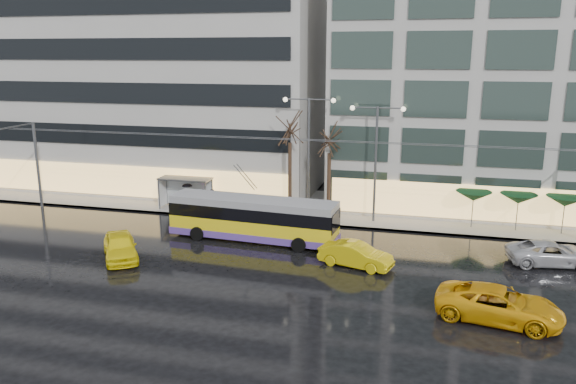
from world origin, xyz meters
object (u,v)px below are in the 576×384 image
(street_lamp_near, at_px, (309,141))
(taxi_a, at_px, (120,246))
(bus_shelter, at_px, (182,186))
(trolleybus, at_px, (253,220))

(street_lamp_near, relative_size, taxi_a, 1.92)
(bus_shelter, bearing_deg, trolleybus, -37.14)
(trolleybus, bearing_deg, bus_shelter, 142.86)
(street_lamp_near, bearing_deg, bus_shelter, -179.37)
(bus_shelter, height_order, street_lamp_near, street_lamp_near)
(bus_shelter, relative_size, street_lamp_near, 0.47)
(trolleybus, height_order, bus_shelter, trolleybus)
(trolleybus, relative_size, bus_shelter, 2.77)
(trolleybus, xyz_separation_m, street_lamp_near, (2.46, 6.12, 4.55))
(trolleybus, xyz_separation_m, taxi_a, (-6.87, -5.36, -0.64))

